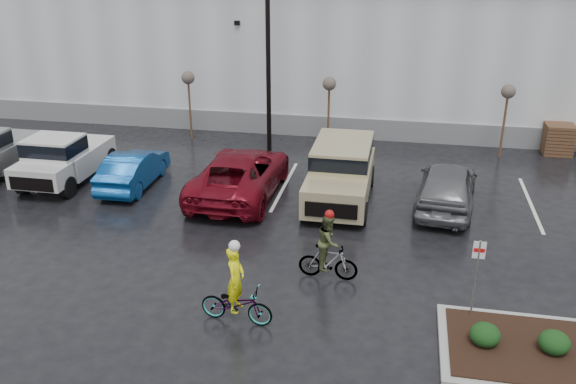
% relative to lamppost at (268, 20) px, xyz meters
% --- Properties ---
extents(ground, '(120.00, 120.00, 0.00)m').
position_rel_lamppost_xyz_m(ground, '(4.00, -12.00, -5.69)').
color(ground, black).
rests_on(ground, ground).
extents(warehouse, '(60.50, 15.50, 7.20)m').
position_rel_lamppost_xyz_m(warehouse, '(4.00, 9.99, -2.04)').
color(warehouse, silver).
rests_on(warehouse, ground).
extents(wooded_ridge, '(80.00, 25.00, 6.00)m').
position_rel_lamppost_xyz_m(wooded_ridge, '(4.00, 33.00, -2.69)').
color(wooded_ridge, '#1D3D19').
rests_on(wooded_ridge, ground).
extents(lamppost, '(0.50, 1.00, 9.22)m').
position_rel_lamppost_xyz_m(lamppost, '(0.00, 0.00, 0.00)').
color(lamppost, black).
rests_on(lamppost, ground).
extents(sapling_west, '(0.60, 0.60, 3.20)m').
position_rel_lamppost_xyz_m(sapling_west, '(-4.00, 1.00, -2.96)').
color(sapling_west, '#46311C').
rests_on(sapling_west, ground).
extents(sapling_mid, '(0.60, 0.60, 3.20)m').
position_rel_lamppost_xyz_m(sapling_mid, '(2.50, 1.00, -2.96)').
color(sapling_mid, '#46311C').
rests_on(sapling_mid, ground).
extents(sapling_east, '(0.60, 0.60, 3.20)m').
position_rel_lamppost_xyz_m(sapling_east, '(10.00, 1.00, -2.96)').
color(sapling_east, '#46311C').
rests_on(sapling_east, ground).
extents(pallet_stack_a, '(1.20, 1.20, 1.35)m').
position_rel_lamppost_xyz_m(pallet_stack_a, '(12.50, 2.00, -5.01)').
color(pallet_stack_a, '#46311C').
rests_on(pallet_stack_a, ground).
extents(shrub_a, '(0.70, 0.70, 0.52)m').
position_rel_lamppost_xyz_m(shrub_a, '(8.00, -13.00, -5.27)').
color(shrub_a, black).
rests_on(shrub_a, curb_island).
extents(shrub_b, '(0.70, 0.70, 0.52)m').
position_rel_lamppost_xyz_m(shrub_b, '(9.50, -13.00, -5.27)').
color(shrub_b, black).
rests_on(shrub_b, curb_island).
extents(fire_lane_sign, '(0.30, 0.05, 2.20)m').
position_rel_lamppost_xyz_m(fire_lane_sign, '(7.80, -11.80, -4.28)').
color(fire_lane_sign, gray).
rests_on(fire_lane_sign, ground).
extents(pickup_white, '(2.10, 5.20, 1.96)m').
position_rel_lamppost_xyz_m(pickup_white, '(-6.95, -4.82, -4.71)').
color(pickup_white, silver).
rests_on(pickup_white, ground).
extents(car_blue, '(1.57, 4.20, 1.37)m').
position_rel_lamppost_xyz_m(car_blue, '(-4.15, -5.09, -5.00)').
color(car_blue, navy).
rests_on(car_blue, ground).
extents(car_red, '(2.82, 6.01, 1.66)m').
position_rel_lamppost_xyz_m(car_red, '(0.08, -5.18, -4.85)').
color(car_red, maroon).
rests_on(car_red, ground).
extents(suv_tan, '(2.20, 5.10, 2.06)m').
position_rel_lamppost_xyz_m(suv_tan, '(3.74, -5.07, -4.66)').
color(suv_tan, tan).
rests_on(suv_tan, ground).
extents(car_grey, '(2.48, 5.00, 1.64)m').
position_rel_lamppost_xyz_m(car_grey, '(7.46, -4.85, -4.87)').
color(car_grey, slate).
rests_on(car_grey, ground).
extents(cyclist_hivis, '(1.90, 0.81, 2.24)m').
position_rel_lamppost_xyz_m(cyclist_hivis, '(2.10, -12.99, -4.99)').
color(cyclist_hivis, '#3F3F44').
rests_on(cyclist_hivis, ground).
extents(cyclist_olive, '(1.63, 0.79, 2.09)m').
position_rel_lamppost_xyz_m(cyclist_olive, '(4.04, -10.50, -4.91)').
color(cyclist_olive, '#3F3F44').
rests_on(cyclist_olive, ground).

